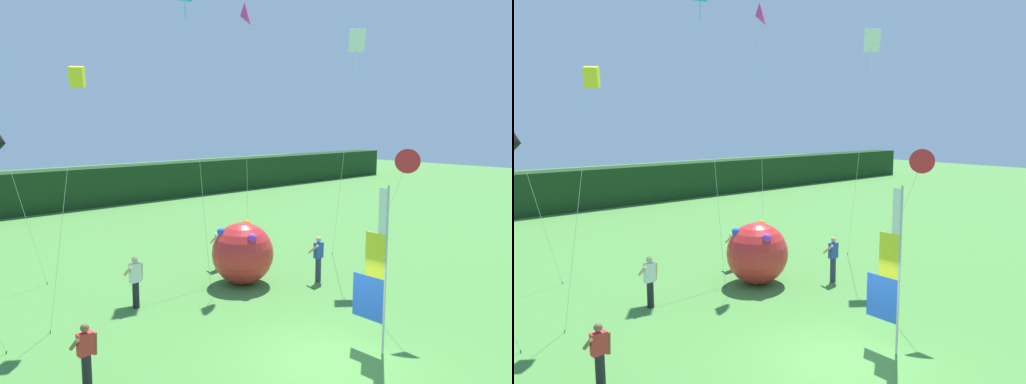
{
  "view_description": "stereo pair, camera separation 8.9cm",
  "coord_description": "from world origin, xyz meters",
  "views": [
    {
      "loc": [
        -9.2,
        -7.59,
        6.04
      ],
      "look_at": [
        0.13,
        2.77,
        4.07
      ],
      "focal_mm": 34.51,
      "sensor_mm": 36.0,
      "label": 1
    },
    {
      "loc": [
        -9.14,
        -7.65,
        6.04
      ],
      "look_at": [
        0.13,
        2.77,
        4.07
      ],
      "focal_mm": 34.51,
      "sensor_mm": 36.0,
      "label": 2
    }
  ],
  "objects": [
    {
      "name": "inflatable_balloon",
      "position": [
        2.45,
        6.09,
        1.17
      ],
      "size": [
        2.33,
        2.33,
        2.34
      ],
      "color": "red",
      "rests_on": "ground"
    },
    {
      "name": "person_far_left",
      "position": [
        -5.02,
        2.84,
        0.82
      ],
      "size": [
        0.55,
        0.48,
        1.55
      ],
      "color": "black",
      "rests_on": "ground"
    },
    {
      "name": "kite_magenta_delta_1",
      "position": [
        4.02,
        7.8,
        10.24
      ],
      "size": [
        2.18,
        2.16,
        10.76
      ],
      "color": "brown",
      "rests_on": "ground"
    },
    {
      "name": "distant_treeline",
      "position": [
        0.0,
        26.95,
        1.4
      ],
      "size": [
        80.0,
        2.4,
        2.8
      ],
      "primitive_type": "cube",
      "color": "#193819",
      "rests_on": "ground"
    },
    {
      "name": "ground_plane",
      "position": [
        0.0,
        0.0,
        0.0
      ],
      "size": [
        120.0,
        120.0,
        0.0
      ],
      "primitive_type": "plane",
      "color": "#478438"
    },
    {
      "name": "kite_white_diamond_2",
      "position": [
        7.46,
        4.89,
        8.77
      ],
      "size": [
        1.16,
        1.99,
        9.75
      ],
      "color": "brown",
      "rests_on": "ground"
    },
    {
      "name": "kite_black_delta_5",
      "position": [
        -4.26,
        11.21,
        5.32
      ],
      "size": [
        1.47,
        0.86,
        5.74
      ],
      "color": "brown",
      "rests_on": "ground"
    },
    {
      "name": "banner_flag",
      "position": [
        1.46,
        -0.44,
        2.15
      ],
      "size": [
        0.06,
        1.03,
        4.49
      ],
      "color": "#B7B7BC",
      "rests_on": "ground"
    },
    {
      "name": "kite_yellow_box_0",
      "position": [
        -3.13,
        7.16,
        7.34
      ],
      "size": [
        1.79,
        1.08,
        7.73
      ],
      "color": "brown",
      "rests_on": "ground"
    },
    {
      "name": "kite_red_delta_6",
      "position": [
        3.9,
        0.23,
        4.87
      ],
      "size": [
        1.23,
        2.78,
        5.27
      ],
      "color": "brown",
      "rests_on": "ground"
    },
    {
      "name": "person_far_right",
      "position": [
        4.74,
        4.33,
        0.94
      ],
      "size": [
        0.55,
        0.48,
        1.75
      ],
      "color": "#2D334C",
      "rests_on": "ground"
    },
    {
      "name": "kite_cyan_diamond_3",
      "position": [
        2.4,
        9.47,
        10.87
      ],
      "size": [
        1.68,
        3.48,
        11.92
      ],
      "color": "brown",
      "rests_on": "ground"
    },
    {
      "name": "person_near_banner",
      "position": [
        3.03,
        8.27,
        0.91
      ],
      "size": [
        0.55,
        0.48,
        1.71
      ],
      "color": "#2D334C",
      "rests_on": "ground"
    },
    {
      "name": "person_mid_field",
      "position": [
        -1.76,
        6.57,
        0.92
      ],
      "size": [
        0.55,
        0.48,
        1.72
      ],
      "color": "black",
      "rests_on": "ground"
    }
  ]
}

